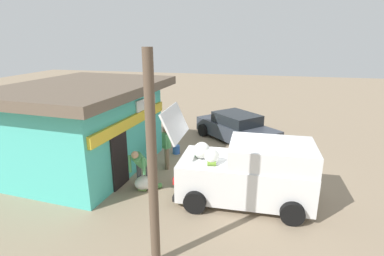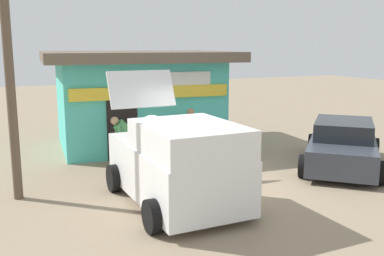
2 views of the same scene
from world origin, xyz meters
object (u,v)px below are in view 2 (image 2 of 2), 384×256
at_px(vendor_standing, 191,131).
at_px(unloaded_banana_pile, 132,160).
at_px(delivery_van, 177,162).
at_px(storefront_bar, 138,97).
at_px(customer_bending, 126,136).
at_px(parked_sedan, 343,145).
at_px(paint_bucket, 232,151).

xyz_separation_m(vendor_standing, unloaded_banana_pile, (-1.74, 0.16, -0.70)).
relative_size(delivery_van, vendor_standing, 2.70).
bearing_deg(vendor_standing, delivery_van, -118.85).
xyz_separation_m(storefront_bar, customer_bending, (-1.16, -2.53, -0.78)).
xyz_separation_m(parked_sedan, vendor_standing, (-3.66, 2.25, 0.29)).
xyz_separation_m(storefront_bar, delivery_van, (-1.01, -5.89, -0.72)).
relative_size(storefront_bar, customer_bending, 4.44).
xyz_separation_m(delivery_van, parked_sedan, (5.36, 0.85, -0.31)).
bearing_deg(paint_bucket, vendor_standing, -177.96).
bearing_deg(unloaded_banana_pile, parked_sedan, -24.04).
xyz_separation_m(storefront_bar, parked_sedan, (4.35, -5.04, -1.03)).
bearing_deg(parked_sedan, unloaded_banana_pile, 155.96).
bearing_deg(customer_bending, parked_sedan, -24.43).
bearing_deg(parked_sedan, paint_bucket, 134.25).
xyz_separation_m(delivery_van, vendor_standing, (1.71, 3.10, -0.02)).
bearing_deg(paint_bucket, delivery_van, -134.79).
bearing_deg(delivery_van, parked_sedan, 9.02).
height_order(vendor_standing, customer_bending, vendor_standing).
height_order(delivery_van, customer_bending, delivery_van).
bearing_deg(vendor_standing, storefront_bar, 104.02).
bearing_deg(paint_bucket, parked_sedan, -45.75).
xyz_separation_m(storefront_bar, unloaded_banana_pile, (-1.05, -2.63, -1.44)).
bearing_deg(paint_bucket, storefront_bar, 127.65).
bearing_deg(unloaded_banana_pile, delivery_van, -89.33).
relative_size(storefront_bar, unloaded_banana_pile, 6.63).
height_order(storefront_bar, vendor_standing, storefront_bar).
relative_size(vendor_standing, unloaded_banana_pile, 1.64).
distance_m(delivery_van, vendor_standing, 3.54).
distance_m(parked_sedan, vendor_standing, 4.30).
bearing_deg(delivery_van, paint_bucket, 45.21).
height_order(vendor_standing, unloaded_banana_pile, vendor_standing).
relative_size(parked_sedan, customer_bending, 2.91).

